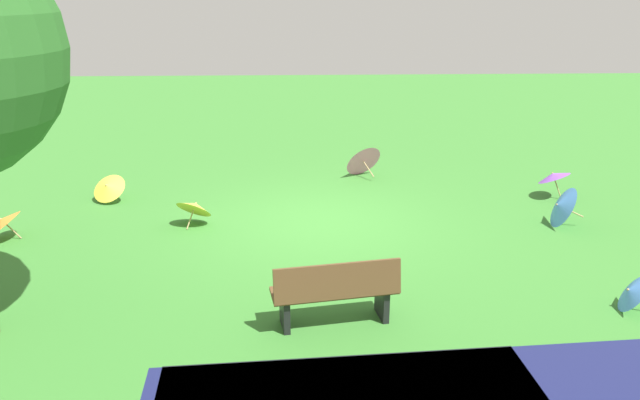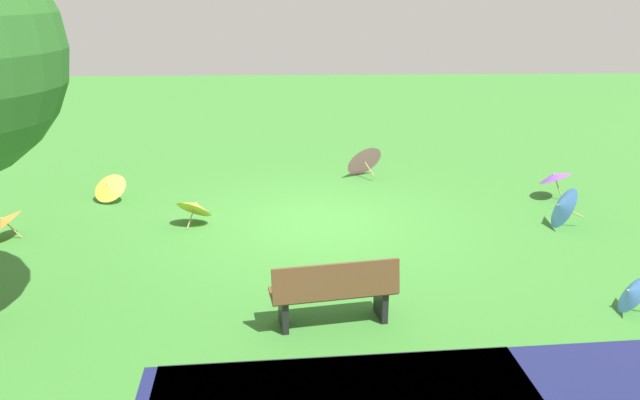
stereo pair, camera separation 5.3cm
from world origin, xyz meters
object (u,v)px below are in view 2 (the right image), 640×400
at_px(parasol_yellow_0, 109,187).
at_px(parasol_purple_0, 554,176).
at_px(parasol_blue_2, 561,206).
at_px(park_bench, 334,292).
at_px(parasol_yellow_1, 195,206).
at_px(parasol_orange_0, 4,221).
at_px(parasol_pink_0, 362,159).
at_px(parasol_blue_1, 631,293).

relative_size(parasol_yellow_0, parasol_purple_0, 0.91).
bearing_deg(parasol_blue_2, parasol_yellow_0, -11.08).
xyz_separation_m(park_bench, parasol_yellow_1, (2.31, -3.58, -0.12)).
bearing_deg(parasol_blue_2, parasol_orange_0, 1.38).
relative_size(parasol_purple_0, parasol_blue_2, 1.09).
bearing_deg(parasol_yellow_0, parasol_purple_0, 179.43).
relative_size(parasol_yellow_1, parasol_blue_2, 1.01).
bearing_deg(parasol_pink_0, parasol_blue_1, 114.94).
bearing_deg(parasol_blue_1, parasol_orange_0, -16.61).
xyz_separation_m(parasol_orange_0, parasol_blue_2, (-9.70, -0.23, 0.05)).
bearing_deg(parasol_blue_2, parasol_blue_1, 84.31).
bearing_deg(parasol_purple_0, parasol_yellow_1, 9.88).
relative_size(park_bench, parasol_purple_0, 1.83).
height_order(parasol_yellow_0, parasol_purple_0, parasol_purple_0).
bearing_deg(park_bench, parasol_yellow_0, -49.17).
relative_size(parasol_yellow_0, parasol_blue_2, 0.99).
bearing_deg(park_bench, parasol_pink_0, -98.91).
height_order(park_bench, parasol_yellow_0, park_bench).
relative_size(park_bench, parasol_yellow_1, 1.97).
height_order(parasol_orange_0, parasol_purple_0, parasol_purple_0).
relative_size(park_bench, parasol_blue_2, 1.99).
bearing_deg(parasol_pink_0, parasol_yellow_1, 41.12).
bearing_deg(parasol_purple_0, parasol_orange_0, 10.03).
xyz_separation_m(parasol_yellow_0, parasol_blue_2, (-8.48, 1.66, 0.07)).
relative_size(parasol_yellow_1, parasol_blue_1, 1.24).
bearing_deg(parasol_orange_0, parasol_blue_2, -178.62).
bearing_deg(parasol_yellow_0, parasol_orange_0, 57.31).
bearing_deg(parasol_blue_2, parasol_purple_0, -107.96).
bearing_deg(parasol_orange_0, parasol_yellow_0, -122.69).
bearing_deg(parasol_blue_1, parasol_pink_0, -65.06).
xyz_separation_m(parasol_orange_0, parasol_blue_1, (-9.39, 2.80, -0.07)).
height_order(parasol_orange_0, parasol_blue_2, parasol_blue_2).
bearing_deg(parasol_yellow_1, parasol_yellow_0, -34.42).
xyz_separation_m(parasol_purple_0, parasol_blue_2, (0.51, 1.57, -0.08)).
height_order(parasol_yellow_0, parasol_blue_2, parasol_blue_2).
bearing_deg(parasol_yellow_1, park_bench, 122.81).
relative_size(park_bench, parasol_orange_0, 2.42).
distance_m(parasol_yellow_1, parasol_blue_1, 7.11).
bearing_deg(parasol_yellow_1, parasol_pink_0, -138.88).
distance_m(parasol_orange_0, parasol_pink_0, 7.35).
bearing_deg(parasol_orange_0, park_bench, 151.09).
height_order(parasol_pink_0, parasol_yellow_1, parasol_pink_0).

